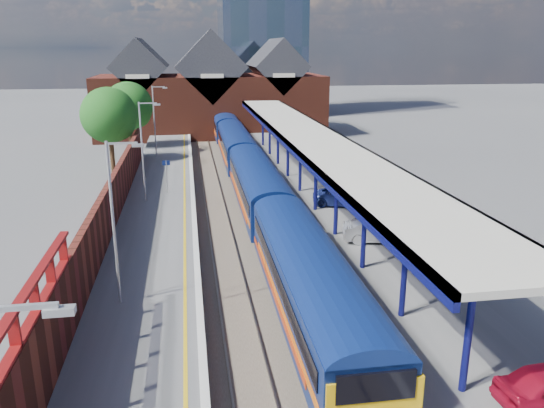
{
  "coord_description": "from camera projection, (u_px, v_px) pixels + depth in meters",
  "views": [
    {
      "loc": [
        -3.32,
        -15.44,
        11.52
      ],
      "look_at": [
        1.46,
        14.4,
        2.6
      ],
      "focal_mm": 35.0,
      "sensor_mm": 36.0,
      "label": 1
    }
  ],
  "objects": [
    {
      "name": "train",
      "position": [
        245.0,
        161.0,
        45.8
      ],
      "size": [
        2.92,
        65.92,
        3.45
      ],
      "color": "navy",
      "rests_on": "ground"
    },
    {
      "name": "canopy",
      "position": [
        310.0,
        138.0,
        38.52
      ],
      "size": [
        4.5,
        52.0,
        4.48
      ],
      "color": "#0E1052",
      "rests_on": "right_platform"
    },
    {
      "name": "brick_wall",
      "position": [
        104.0,
        219.0,
        29.29
      ],
      "size": [
        0.35,
        50.0,
        3.86
      ],
      "color": "#5C2418",
      "rests_on": "left_platform"
    },
    {
      "name": "left_platform",
      "position": [
        159.0,
        215.0,
        36.35
      ],
      "size": [
        5.0,
        76.0,
        1.0
      ],
      "primitive_type": "cube",
      "color": "#565659",
      "rests_on": "ground"
    },
    {
      "name": "tree_near",
      "position": [
        110.0,
        117.0,
        49.31
      ],
      "size": [
        5.2,
        5.2,
        8.1
      ],
      "color": "#382314",
      "rests_on": "ground"
    },
    {
      "name": "yellow_line",
      "position": [
        185.0,
        207.0,
        36.47
      ],
      "size": [
        0.14,
        76.0,
        0.01
      ],
      "primitive_type": "cube",
      "color": "yellow",
      "rests_on": "left_platform"
    },
    {
      "name": "station_building",
      "position": [
        211.0,
        95.0,
        71.77
      ],
      "size": [
        30.0,
        12.12,
        13.78
      ],
      "color": "#5C2418",
      "rests_on": "ground"
    },
    {
      "name": "coping_left",
      "position": [
        193.0,
        206.0,
        36.56
      ],
      "size": [
        0.3,
        76.0,
        0.05
      ],
      "primitive_type": "cube",
      "color": "silver",
      "rests_on": "left_platform"
    },
    {
      "name": "tree_far",
      "position": [
        130.0,
        108.0,
        57.03
      ],
      "size": [
        5.2,
        5.2,
        8.1
      ],
      "color": "#382314",
      "rests_on": "ground"
    },
    {
      "name": "right_platform",
      "position": [
        322.0,
        207.0,
        38.09
      ],
      "size": [
        6.0,
        76.0,
        1.0
      ],
      "primitive_type": "cube",
      "color": "#565659",
      "rests_on": "ground"
    },
    {
      "name": "coping_right",
      "position": [
        283.0,
        202.0,
        37.51
      ],
      "size": [
        0.3,
        76.0,
        0.05
      ],
      "primitive_type": "cube",
      "color": "silver",
      "rests_on": "right_platform"
    },
    {
      "name": "ground",
      "position": [
        228.0,
        184.0,
        46.8
      ],
      "size": [
        240.0,
        240.0,
        0.0
      ],
      "primitive_type": "plane",
      "color": "#5B5B5E",
      "rests_on": "ground"
    },
    {
      "name": "ballast_bed",
      "position": [
        239.0,
        218.0,
        37.32
      ],
      "size": [
        6.0,
        76.0,
        0.06
      ],
      "primitive_type": "cube",
      "color": "#473D33",
      "rests_on": "ground"
    },
    {
      "name": "parked_car_blue",
      "position": [
        345.0,
        197.0,
        36.73
      ],
      "size": [
        4.81,
        3.33,
        1.22
      ],
      "primitive_type": "imported",
      "rotation": [
        0.0,
        0.0,
        1.24
      ],
      "color": "navy",
      "rests_on": "right_platform"
    },
    {
      "name": "parked_car_silver",
      "position": [
        379.0,
        230.0,
        29.75
      ],
      "size": [
        4.27,
        2.25,
        1.34
      ],
      "primitive_type": "imported",
      "rotation": [
        0.0,
        0.0,
        1.36
      ],
      "color": "#A1A2A5",
      "rests_on": "right_platform"
    },
    {
      "name": "parked_car_dark",
      "position": [
        394.0,
        225.0,
        30.73
      ],
      "size": [
        4.65,
        2.22,
        1.31
      ],
      "primitive_type": "imported",
      "rotation": [
        0.0,
        0.0,
        1.48
      ],
      "color": "black",
      "rests_on": "right_platform"
    },
    {
      "name": "platform_sign",
      "position": [
        167.0,
        171.0,
        39.6
      ],
      "size": [
        0.55,
        0.08,
        2.5
      ],
      "color": "#A5A8AA",
      "rests_on": "left_platform"
    },
    {
      "name": "rails",
      "position": [
        239.0,
        216.0,
        37.29
      ],
      "size": [
        4.51,
        76.0,
        0.14
      ],
      "color": "slate",
      "rests_on": "ground"
    },
    {
      "name": "lamp_post_b",
      "position": [
        116.0,
        214.0,
        21.69
      ],
      "size": [
        1.48,
        0.18,
        7.0
      ],
      "color": "#A5A8AA",
      "rests_on": "left_platform"
    },
    {
      "name": "lamp_post_d",
      "position": [
        156.0,
        117.0,
        52.0
      ],
      "size": [
        1.48,
        0.18,
        7.0
      ],
      "color": "#A5A8AA",
      "rests_on": "left_platform"
    },
    {
      "name": "lamp_post_c",
      "position": [
        144.0,
        146.0,
        36.84
      ],
      "size": [
        1.48,
        0.18,
        7.0
      ],
      "color": "#A5A8AA",
      "rests_on": "left_platform"
    }
  ]
}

